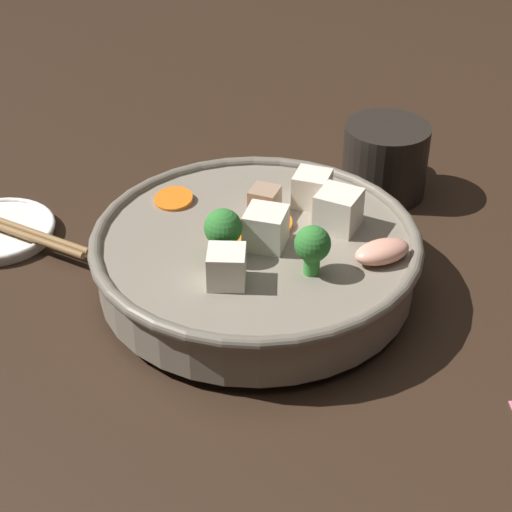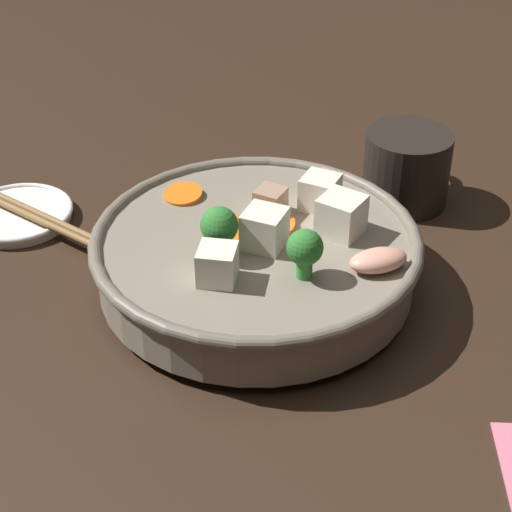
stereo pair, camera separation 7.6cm
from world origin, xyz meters
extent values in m
plane|color=black|center=(0.00, 0.00, 0.00)|extent=(3.00, 3.00, 0.00)
cylinder|color=slate|center=(0.00, 0.00, 0.01)|extent=(0.15, 0.15, 0.01)
cylinder|color=slate|center=(0.00, 0.00, 0.03)|extent=(0.28, 0.28, 0.04)
torus|color=#685F52|center=(0.00, 0.00, 0.05)|extent=(0.29, 0.29, 0.01)
cylinder|color=brown|center=(0.00, 0.00, 0.04)|extent=(0.27, 0.27, 0.02)
cylinder|color=orange|center=(0.05, 0.09, 0.06)|extent=(0.05, 0.05, 0.01)
cylinder|color=orange|center=(0.00, 0.02, 0.06)|extent=(0.06, 0.06, 0.01)
cylinder|color=orange|center=(0.02, -0.01, 0.06)|extent=(0.05, 0.05, 0.01)
cylinder|color=green|center=(-0.04, -0.05, 0.06)|extent=(0.01, 0.01, 0.02)
sphere|color=#2D752D|center=(-0.04, -0.05, 0.08)|extent=(0.03, 0.03, 0.03)
cylinder|color=green|center=(-0.03, 0.02, 0.06)|extent=(0.01, 0.01, 0.02)
sphere|color=#2D752D|center=(-0.03, 0.02, 0.09)|extent=(0.03, 0.03, 0.03)
cube|color=silver|center=(0.07, -0.04, 0.07)|extent=(0.04, 0.04, 0.03)
cube|color=silver|center=(-0.01, -0.01, 0.07)|extent=(0.04, 0.04, 0.03)
cube|color=#9E7F66|center=(0.04, 0.00, 0.07)|extent=(0.03, 0.03, 0.02)
cube|color=silver|center=(-0.07, 0.01, 0.07)|extent=(0.03, 0.03, 0.03)
cube|color=silver|center=(0.03, -0.07, 0.07)|extent=(0.04, 0.04, 0.04)
ellipsoid|color=#EA9E84|center=(-0.01, -0.11, 0.06)|extent=(0.05, 0.06, 0.02)
cylinder|color=black|center=(0.19, -0.10, 0.04)|extent=(0.09, 0.09, 0.08)
torus|color=black|center=(0.24, -0.10, 0.04)|extent=(0.04, 0.01, 0.04)
camera|label=1|loc=(-0.61, -0.11, 0.47)|focal=60.00mm
camera|label=2|loc=(-0.59, -0.18, 0.47)|focal=60.00mm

